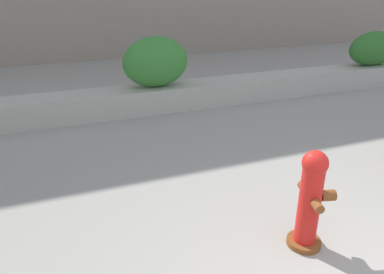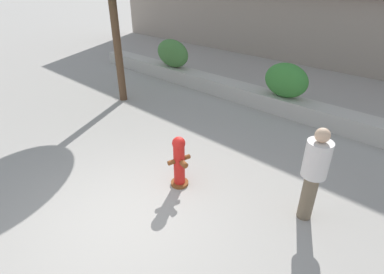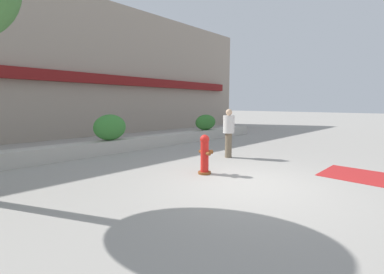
% 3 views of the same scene
% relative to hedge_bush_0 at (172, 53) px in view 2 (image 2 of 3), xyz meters
% --- Properties ---
extents(ground_plane, '(120.00, 120.00, 0.00)m').
position_rel_hedge_bush_0_xyz_m(ground_plane, '(5.07, -6.00, -1.02)').
color(ground_plane, '#9E9991').
extents(planter_wall_low, '(18.00, 0.70, 0.50)m').
position_rel_hedge_bush_0_xyz_m(planter_wall_low, '(5.07, 0.00, -0.77)').
color(planter_wall_low, '#B7B2A8').
rests_on(planter_wall_low, ground).
extents(hedge_bush_0, '(1.59, 0.59, 1.05)m').
position_rel_hedge_bush_0_xyz_m(hedge_bush_0, '(0.00, 0.00, 0.00)').
color(hedge_bush_0, '#427538').
rests_on(hedge_bush_0, planter_wall_low).
extents(hedge_bush_1, '(1.33, 0.68, 1.00)m').
position_rel_hedge_bush_0_xyz_m(hedge_bush_1, '(4.79, 0.00, -0.02)').
color(hedge_bush_1, '#387F33').
rests_on(hedge_bush_1, planter_wall_low).
extents(fire_hydrant, '(0.47, 0.48, 1.08)m').
position_rel_hedge_bush_0_xyz_m(fire_hydrant, '(5.06, -4.68, -0.47)').
color(fire_hydrant, brown).
rests_on(fire_hydrant, ground).
extents(pedestrian, '(0.53, 0.53, 1.73)m').
position_rel_hedge_bush_0_xyz_m(pedestrian, '(7.29, -3.84, -0.04)').
color(pedestrian, brown).
rests_on(pedestrian, ground).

